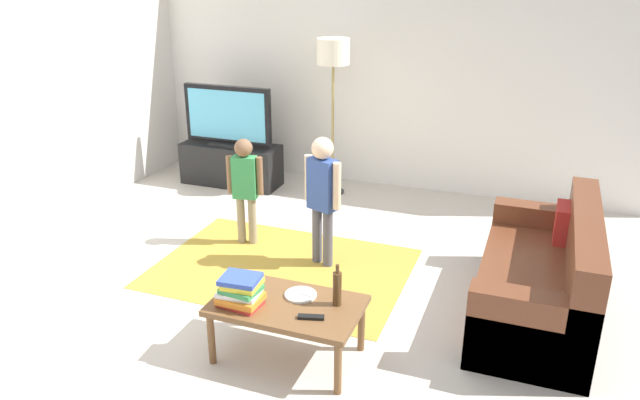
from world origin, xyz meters
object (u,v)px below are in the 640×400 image
(floor_lamp, at_px, (333,60))
(couch, at_px, (546,282))
(tv, at_px, (228,116))
(tv_remote, at_px, (311,317))
(child_near_tv, at_px, (245,182))
(tv_stand, at_px, (231,165))
(book_stack, at_px, (241,291))
(coffee_table, at_px, (287,309))
(bottle, at_px, (337,288))
(child_center, at_px, (322,190))
(plate, at_px, (301,295))
(soda_can, at_px, (253,281))

(floor_lamp, bearing_deg, couch, -39.27)
(tv, bearing_deg, floor_lamp, 7.85)
(tv_remote, bearing_deg, child_near_tv, 112.35)
(tv_stand, relative_size, tv, 1.09)
(child_near_tv, distance_m, book_stack, 1.86)
(tv_stand, distance_m, coffee_table, 3.64)
(floor_lamp, xyz_separation_m, bottle, (1.12, -3.05, -1.00))
(coffee_table, distance_m, book_stack, 0.34)
(coffee_table, bearing_deg, book_stack, -157.17)
(couch, distance_m, child_center, 1.95)
(bottle, height_order, plate, bottle)
(tv_stand, bearing_deg, couch, -26.46)
(couch, bearing_deg, soda_can, -150.96)
(couch, distance_m, bottle, 1.71)
(tv_remote, distance_m, soda_can, 0.57)
(plate, bearing_deg, soda_can, -176.73)
(coffee_table, xyz_separation_m, plate, (0.05, 0.12, 0.06))
(floor_lamp, height_order, plate, floor_lamp)
(couch, bearing_deg, bottle, -140.70)
(child_near_tv, height_order, tv_remote, child_near_tv)
(couch, height_order, floor_lamp, floor_lamp)
(child_near_tv, xyz_separation_m, tv_remote, (1.32, -1.67, -0.20))
(bottle, bearing_deg, couch, 39.30)
(bottle, relative_size, soda_can, 2.48)
(tv_stand, xyz_separation_m, tv_remote, (2.27, -3.12, 0.19))
(tv_stand, relative_size, child_near_tv, 1.15)
(couch, height_order, soda_can, couch)
(child_center, relative_size, soda_can, 9.83)
(coffee_table, height_order, tv_remote, tv_remote)
(bottle, bearing_deg, tv_stand, 129.25)
(book_stack, relative_size, bottle, 1.01)
(child_near_tv, height_order, book_stack, child_near_tv)
(plate, bearing_deg, tv_stand, 126.10)
(tv_stand, xyz_separation_m, couch, (3.68, -1.83, 0.05))
(floor_lamp, bearing_deg, tv_stand, -173.09)
(couch, relative_size, tv_remote, 10.59)
(child_near_tv, xyz_separation_m, child_center, (0.83, -0.16, 0.08))
(child_center, relative_size, tv_remote, 6.94)
(child_center, relative_size, coffee_table, 1.18)
(child_center, bearing_deg, couch, -6.68)
(tv, relative_size, book_stack, 3.64)
(tv_stand, height_order, child_near_tv, child_near_tv)
(book_stack, bearing_deg, child_near_tv, 116.15)
(child_center, bearing_deg, floor_lamp, 106.81)
(couch, relative_size, book_stack, 5.96)
(couch, distance_m, coffee_table, 2.01)
(floor_lamp, bearing_deg, plate, -74.39)
(soda_can, bearing_deg, bottle, -0.00)
(tv, height_order, soda_can, tv)
(couch, distance_m, plate, 1.90)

